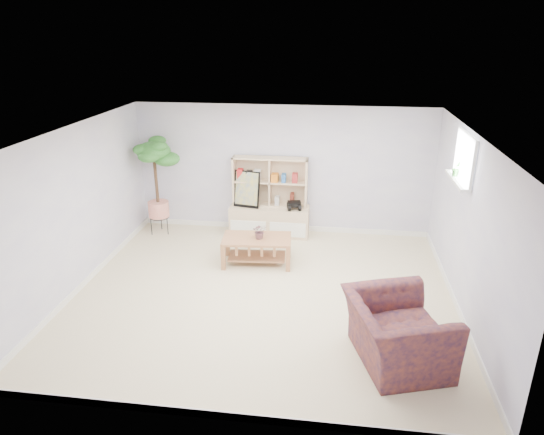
# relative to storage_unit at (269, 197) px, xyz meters

# --- Properties ---
(floor) EXTENTS (5.50, 5.00, 0.01)m
(floor) POSITION_rel_storage_unit_xyz_m (0.22, -2.24, -0.74)
(floor) COLOR beige
(floor) RESTS_ON ground
(ceiling) EXTENTS (5.50, 5.00, 0.01)m
(ceiling) POSITION_rel_storage_unit_xyz_m (0.22, -2.24, 1.66)
(ceiling) COLOR white
(ceiling) RESTS_ON walls
(walls) EXTENTS (5.51, 5.01, 2.40)m
(walls) POSITION_rel_storage_unit_xyz_m (0.22, -2.24, 0.46)
(walls) COLOR silver
(walls) RESTS_ON floor
(baseboard) EXTENTS (5.50, 5.00, 0.10)m
(baseboard) POSITION_rel_storage_unit_xyz_m (0.22, -2.24, -0.69)
(baseboard) COLOR white
(baseboard) RESTS_ON floor
(window) EXTENTS (0.10, 0.98, 0.68)m
(window) POSITION_rel_storage_unit_xyz_m (2.95, -1.64, 1.26)
(window) COLOR #C1E2FF
(window) RESTS_ON walls
(window_sill) EXTENTS (0.14, 1.00, 0.04)m
(window_sill) POSITION_rel_storage_unit_xyz_m (2.89, -1.64, 0.94)
(window_sill) COLOR white
(window_sill) RESTS_ON walls
(storage_unit) EXTENTS (1.48, 0.50, 1.48)m
(storage_unit) POSITION_rel_storage_unit_xyz_m (0.00, 0.00, 0.00)
(storage_unit) COLOR tan
(storage_unit) RESTS_ON floor
(poster) EXTENTS (0.50, 0.21, 0.68)m
(poster) POSITION_rel_storage_unit_xyz_m (-0.42, -0.05, 0.16)
(poster) COLOR yellow
(poster) RESTS_ON storage_unit
(toy_truck) EXTENTS (0.38, 0.30, 0.18)m
(toy_truck) POSITION_rel_storage_unit_xyz_m (0.47, -0.09, -0.09)
(toy_truck) COLOR black
(toy_truck) RESTS_ON storage_unit
(coffee_table) EXTENTS (1.16, 0.70, 0.46)m
(coffee_table) POSITION_rel_storage_unit_xyz_m (-0.04, -1.24, -0.51)
(coffee_table) COLOR #936842
(coffee_table) RESTS_ON floor
(table_plant) EXTENTS (0.27, 0.25, 0.26)m
(table_plant) POSITION_rel_storage_unit_xyz_m (0.02, -1.26, -0.15)
(table_plant) COLOR #296132
(table_plant) RESTS_ON coffee_table
(floor_tree) EXTENTS (0.85, 0.85, 1.84)m
(floor_tree) POSITION_rel_storage_unit_xyz_m (-2.08, -0.21, 0.18)
(floor_tree) COLOR #236E1D
(floor_tree) RESTS_ON floor
(armchair) EXTENTS (1.35, 1.45, 0.88)m
(armchair) POSITION_rel_storage_unit_xyz_m (1.98, -3.55, -0.30)
(armchair) COLOR #141434
(armchair) RESTS_ON floor
(sill_plant) EXTENTS (0.15, 0.14, 0.23)m
(sill_plant) POSITION_rel_storage_unit_xyz_m (2.89, -1.49, 1.08)
(sill_plant) COLOR #236E1D
(sill_plant) RESTS_ON window_sill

